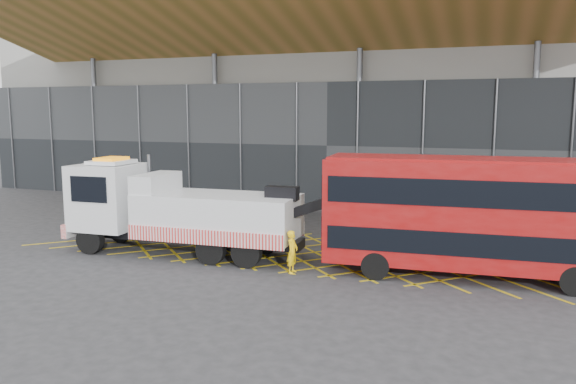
% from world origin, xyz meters
% --- Properties ---
extents(ground_plane, '(120.00, 120.00, 0.00)m').
position_xyz_m(ground_plane, '(0.00, 0.00, 0.00)').
color(ground_plane, '#2A2A2D').
extents(road_markings, '(24.76, 7.16, 0.01)m').
position_xyz_m(road_markings, '(4.00, 0.00, 0.01)').
color(road_markings, gold).
rests_on(road_markings, ground_plane).
extents(construction_building, '(55.00, 23.97, 18.00)m').
position_xyz_m(construction_building, '(1.92, 18.40, 8.98)').
color(construction_building, gray).
rests_on(construction_building, ground_plane).
extents(recovery_truck, '(12.12, 3.33, 4.22)m').
position_xyz_m(recovery_truck, '(-0.85, -2.29, 1.95)').
color(recovery_truck, black).
rests_on(recovery_truck, ground_plane).
extents(bus_towed, '(11.24, 3.40, 4.51)m').
position_xyz_m(bus_towed, '(11.54, -1.68, 2.50)').
color(bus_towed, maroon).
rests_on(bus_towed, ground_plane).
extents(worker, '(0.41, 0.61, 1.66)m').
position_xyz_m(worker, '(4.96, -3.31, 0.83)').
color(worker, yellow).
rests_on(worker, ground_plane).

